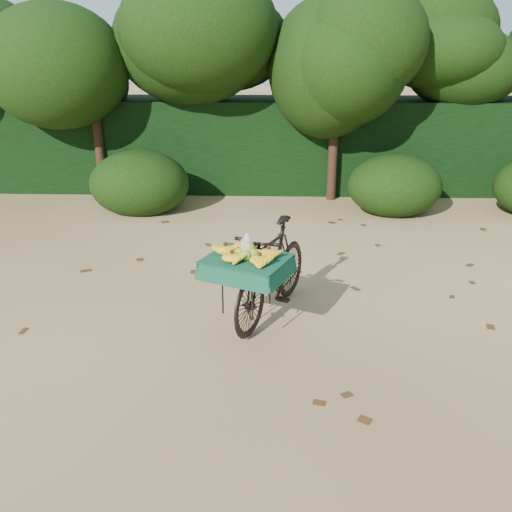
{
  "coord_description": "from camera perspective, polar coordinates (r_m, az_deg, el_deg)",
  "views": [
    {
      "loc": [
        -0.58,
        -5.05,
        2.76
      ],
      "look_at": [
        -0.77,
        -0.02,
        0.82
      ],
      "focal_mm": 38.0,
      "sensor_mm": 36.0,
      "label": 1
    }
  ],
  "objects": [
    {
      "name": "hedge_backdrop",
      "position": [
        11.52,
        5.07,
        11.72
      ],
      "size": [
        26.0,
        1.8,
        1.8
      ],
      "primitive_type": "cube",
      "color": "black",
      "rests_on": "ground"
    },
    {
      "name": "leaf_litter",
      "position": [
        6.36,
        7.18,
        -4.76
      ],
      "size": [
        7.0,
        7.3,
        0.01
      ],
      "primitive_type": null,
      "color": "#472C13",
      "rests_on": "ground"
    },
    {
      "name": "ground",
      "position": [
        5.79,
        7.7,
        -7.61
      ],
      "size": [
        80.0,
        80.0,
        0.0
      ],
      "primitive_type": "plane",
      "color": "tan",
      "rests_on": "ground"
    },
    {
      "name": "vendor_bicycle",
      "position": [
        5.79,
        1.59,
        -1.48
      ],
      "size": [
        1.29,
        1.89,
        1.06
      ],
      "rotation": [
        0.0,
        0.0,
        -0.41
      ],
      "color": "black",
      "rests_on": "ground"
    },
    {
      "name": "tree_row",
      "position": [
        10.58,
        1.81,
        16.96
      ],
      "size": [
        14.5,
        2.0,
        4.0
      ],
      "primitive_type": null,
      "color": "black",
      "rests_on": "ground"
    },
    {
      "name": "bush_clumps",
      "position": [
        9.7,
        8.51,
        7.07
      ],
      "size": [
        8.8,
        1.7,
        0.9
      ],
      "primitive_type": null,
      "color": "black",
      "rests_on": "ground"
    }
  ]
}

